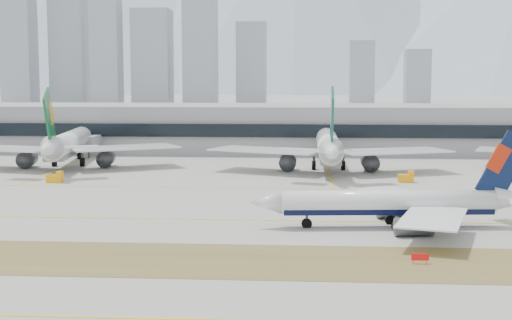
# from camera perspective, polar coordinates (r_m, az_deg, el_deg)

# --- Properties ---
(ground) EXTENTS (3000.00, 3000.00, 0.00)m
(ground) POSITION_cam_1_polar(r_m,az_deg,el_deg) (125.39, -5.06, -4.29)
(ground) COLOR #A19E97
(ground) RESTS_ON ground
(apron_markings) EXTENTS (360.00, 122.22, 0.06)m
(apron_markings) POSITION_cam_1_polar(r_m,az_deg,el_deg) (74.20, -11.74, -11.97)
(apron_markings) COLOR brown
(apron_markings) RESTS_ON ground
(taxiing_airliner) EXTENTS (46.69, 40.40, 15.68)m
(taxiing_airliner) POSITION_cam_1_polar(r_m,az_deg,el_deg) (115.16, 11.35, -3.44)
(taxiing_airliner) COLOR white
(taxiing_airliner) RESTS_ON ground
(widebody_eva) EXTENTS (60.86, 60.11, 21.92)m
(widebody_eva) POSITION_cam_1_polar(r_m,az_deg,el_deg) (198.01, -14.87, 1.16)
(widebody_eva) COLOR white
(widebody_eva) RESTS_ON ground
(widebody_cathay) EXTENTS (62.39, 60.77, 22.23)m
(widebody_cathay) POSITION_cam_1_polar(r_m,az_deg,el_deg) (184.66, 5.85, 1.00)
(widebody_cathay) COLOR white
(widebody_cathay) RESTS_ON ground
(terminal) EXTENTS (280.00, 43.10, 15.00)m
(terminal) POSITION_cam_1_polar(r_m,az_deg,el_deg) (237.82, -0.73, 2.63)
(terminal) COLOR gray
(terminal) RESTS_ON ground
(hold_sign_right) EXTENTS (2.20, 0.15, 1.35)m
(hold_sign_right) POSITION_cam_1_polar(r_m,az_deg,el_deg) (93.57, 12.99, -7.59)
(hold_sign_right) COLOR red
(hold_sign_right) RESTS_ON ground
(gse_b) EXTENTS (3.55, 2.00, 2.60)m
(gse_b) POSITION_cam_1_polar(r_m,az_deg,el_deg) (168.63, -15.75, -1.39)
(gse_b) COLOR #FFA30D
(gse_b) RESTS_ON ground
(gse_c) EXTENTS (3.55, 2.00, 2.60)m
(gse_c) POSITION_cam_1_polar(r_m,az_deg,el_deg) (166.23, 11.95, -1.40)
(gse_c) COLOR #FFA30D
(gse_c) RESTS_ON ground
(city_skyline) EXTENTS (342.00, 49.80, 140.00)m
(city_skyline) POSITION_cam_1_polar(r_m,az_deg,el_deg) (589.38, -8.49, 8.94)
(city_skyline) COLOR #8F97A3
(city_skyline) RESTS_ON ground
(mountain_ridge) EXTENTS (2830.00, 1120.00, 470.00)m
(mountain_ridge) POSITION_cam_1_polar(r_m,az_deg,el_deg) (1534.07, 4.57, 12.34)
(mountain_ridge) COLOR #9EA8B7
(mountain_ridge) RESTS_ON ground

